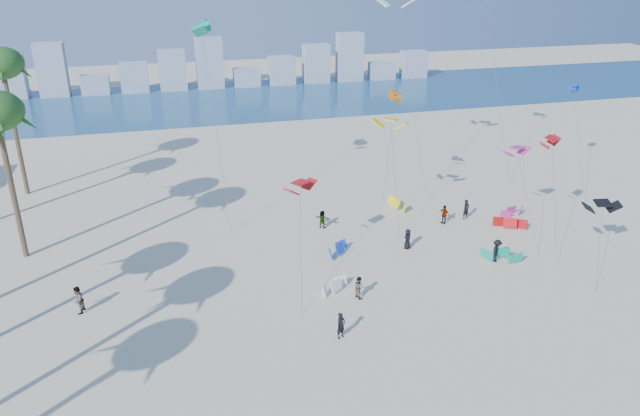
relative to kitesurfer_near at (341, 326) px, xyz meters
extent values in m
plane|color=navy|center=(-1.78, 65.37, -0.84)|extent=(220.00, 220.00, 0.00)
imported|color=black|center=(0.00, 0.00, 0.00)|extent=(0.74, 0.65, 1.70)
imported|color=gray|center=(2.49, 4.09, -0.07)|extent=(0.81, 0.91, 1.56)
imported|color=black|center=(8.47, 10.03, -0.04)|extent=(0.90, 0.94, 1.62)
imported|color=gray|center=(13.31, 13.65, -0.02)|extent=(0.82, 1.04, 1.65)
imported|color=black|center=(14.05, 6.29, 0.04)|extent=(1.25, 1.29, 1.77)
imported|color=gray|center=(3.06, 15.47, -0.08)|extent=(1.40, 1.23, 1.53)
imported|color=black|center=(15.59, 14.04, 0.03)|extent=(0.74, 0.61, 1.76)
imported|color=gray|center=(-15.43, 6.94, 0.09)|extent=(0.95, 1.08, 1.88)
cylinder|color=#595959|center=(-1.02, 5.88, 2.57)|extent=(1.39, 5.75, 6.85)
cylinder|color=#595959|center=(8.55, 13.35, 3.73)|extent=(0.28, 2.70, 9.16)
cylinder|color=#595959|center=(17.47, 8.22, 2.86)|extent=(0.35, 4.35, 7.43)
cylinder|color=#595959|center=(-4.95, 18.73, 7.29)|extent=(1.04, 4.42, 16.29)
cylinder|color=#595959|center=(9.31, 16.95, 4.38)|extent=(1.90, 2.44, 10.47)
cylinder|color=#595959|center=(19.41, 2.16, 1.65)|extent=(2.32, 3.56, 5.02)
cylinder|color=#595959|center=(13.17, 21.42, 8.02)|extent=(1.74, 5.92, 17.74)
cylinder|color=#595959|center=(28.33, 16.94, 4.03)|extent=(1.18, 5.74, 9.77)
cylinder|color=#595959|center=(18.14, 5.99, 3.61)|extent=(0.08, 2.98, 8.92)
cylinder|color=#595959|center=(22.92, 23.17, 8.15)|extent=(2.13, 4.89, 18.01)
cylinder|color=brown|center=(-20.14, 16.37, 4.78)|extent=(0.40, 0.40, 11.26)
cylinder|color=brown|center=(-22.27, 30.37, 5.34)|extent=(0.40, 0.40, 12.37)
ellipsoid|color=#28561E|center=(-22.27, 30.37, 11.53)|extent=(3.80, 3.80, 2.85)
cube|color=#9EADBF|center=(-31.38, 75.37, 2.45)|extent=(4.40, 3.00, 6.60)
cube|color=#9EADBF|center=(-25.18, 75.37, 3.35)|extent=(4.40, 3.00, 8.40)
cube|color=#9EADBF|center=(-18.98, 75.37, 0.65)|extent=(4.40, 3.00, 3.00)
cube|color=#9EADBF|center=(-12.78, 75.37, 1.55)|extent=(4.40, 3.00, 4.80)
cube|color=#9EADBF|center=(-6.58, 75.37, 2.45)|extent=(4.40, 3.00, 6.60)
cube|color=#9EADBF|center=(-0.38, 75.37, 3.35)|extent=(4.40, 3.00, 8.40)
cube|color=#9EADBF|center=(5.82, 75.37, 0.65)|extent=(4.40, 3.00, 3.00)
cube|color=#9EADBF|center=(12.02, 75.37, 1.55)|extent=(4.40, 3.00, 4.80)
cube|color=#9EADBF|center=(18.22, 75.37, 2.45)|extent=(4.40, 3.00, 6.60)
cube|color=#9EADBF|center=(24.42, 75.37, 3.35)|extent=(4.40, 3.00, 8.40)
cube|color=#9EADBF|center=(30.62, 75.37, 0.65)|extent=(4.40, 3.00, 3.00)
cube|color=#9EADBF|center=(36.82, 75.37, 1.55)|extent=(4.40, 3.00, 4.80)
camera|label=1|loc=(-9.07, -28.96, 20.51)|focal=33.83mm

